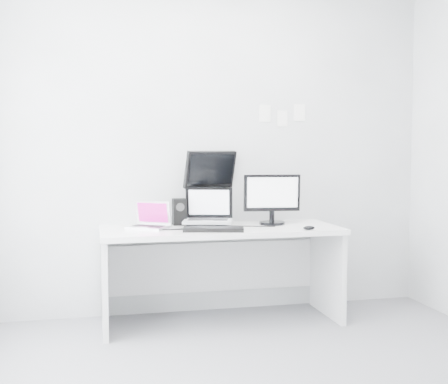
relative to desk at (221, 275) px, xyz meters
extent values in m
plane|color=silver|center=(0.00, 0.35, 0.99)|extent=(3.60, 0.00, 3.60)
cube|color=white|center=(0.00, 0.00, 0.00)|extent=(1.80, 0.70, 0.73)
cube|color=#A9A9AD|center=(-0.55, 0.05, 0.47)|extent=(0.36, 0.34, 0.21)
cube|color=black|center=(-0.28, 0.22, 0.47)|extent=(0.11, 0.11, 0.21)
cube|color=#B1B3B9|center=(-0.09, 0.07, 0.52)|extent=(0.43, 0.37, 0.31)
cube|color=black|center=(-0.04, 0.27, 0.66)|extent=(0.47, 0.30, 0.60)
cube|color=black|center=(0.43, 0.09, 0.57)|extent=(0.47, 0.25, 0.41)
cube|color=black|center=(-0.10, -0.19, 0.38)|extent=(0.46, 0.25, 0.03)
ellipsoid|color=black|center=(0.60, -0.29, 0.38)|extent=(0.10, 0.07, 0.03)
cube|color=white|center=(0.45, 0.34, 1.26)|extent=(0.10, 0.00, 0.14)
cube|color=white|center=(0.60, 0.34, 1.22)|extent=(0.09, 0.00, 0.13)
cube|color=white|center=(0.75, 0.34, 1.26)|extent=(0.10, 0.00, 0.14)
camera|label=1|loc=(-0.92, -4.14, 0.93)|focal=45.17mm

